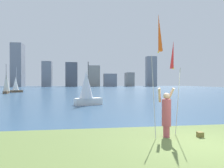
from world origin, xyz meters
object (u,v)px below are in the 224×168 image
kite_flag_left (159,36)px  bag (200,135)px  sailboat_5 (6,83)px  sailboat_1 (87,89)px  kite_flag_right (173,57)px  person (166,113)px  sailboat_2 (16,85)px

kite_flag_left → bag: kite_flag_left is taller
bag → sailboat_5: (-19.28, 35.20, 1.92)m
sailboat_5 → sailboat_1: bearing=-56.8°
kite_flag_left → sailboat_5: (-17.48, 35.52, -1.79)m
kite_flag_left → kite_flag_right: kite_flag_left is taller
kite_flag_left → sailboat_1: bearing=100.6°
person → sailboat_5: 39.37m
kite_flag_right → sailboat_5: sailboat_5 is taller
kite_flag_right → sailboat_5: size_ratio=0.66×
sailboat_5 → kite_flag_right: bearing=-61.8°
sailboat_2 → sailboat_5: sailboat_5 is taller
kite_flag_left → sailboat_2: 43.23m
kite_flag_right → sailboat_1: 11.97m
kite_flag_left → bag: (1.80, 0.32, -3.71)m
bag → sailboat_2: 43.66m
kite_flag_right → kite_flag_left: bearing=-134.3°
kite_flag_right → sailboat_2: size_ratio=0.70×
kite_flag_right → sailboat_2: (-18.00, 38.67, -1.52)m
bag → sailboat_1: 12.84m
kite_flag_left → sailboat_1: (-2.33, 12.40, -2.31)m
sailboat_5 → sailboat_2: bearing=83.6°
kite_flag_left → sailboat_2: bearing=113.2°
sailboat_1 → sailboat_5: size_ratio=0.71×
kite_flag_left → sailboat_1: size_ratio=1.13×
kite_flag_left → sailboat_5: sailboat_5 is taller
person → bag: size_ratio=9.03×
person → sailboat_1: size_ratio=0.47×
kite_flag_left → bag: size_ratio=21.66×
kite_flag_left → sailboat_5: size_ratio=0.80×
kite_flag_right → sailboat_5: 39.15m
kite_flag_right → sailboat_5: (-18.48, 34.50, -1.15)m
sailboat_1 → sailboat_5: (-15.15, 23.12, 0.52)m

